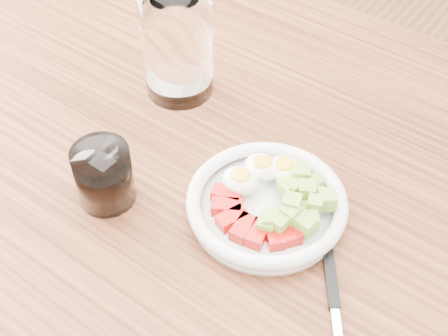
{
  "coord_description": "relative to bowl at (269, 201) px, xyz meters",
  "views": [
    {
      "loc": [
        0.29,
        -0.4,
        1.35
      ],
      "look_at": [
        -0.01,
        0.01,
        0.8
      ],
      "focal_mm": 50.0,
      "sensor_mm": 36.0,
      "label": 1
    }
  ],
  "objects": [
    {
      "name": "dining_table",
      "position": [
        -0.06,
        -0.01,
        -0.12
      ],
      "size": [
        1.5,
        0.9,
        0.77
      ],
      "color": "brown",
      "rests_on": "ground"
    },
    {
      "name": "fork",
      "position": [
        0.12,
        -0.05,
        -0.01
      ],
      "size": [
        0.12,
        0.16,
        0.01
      ],
      "color": "black",
      "rests_on": "dining_table"
    },
    {
      "name": "bowl",
      "position": [
        0.0,
        0.0,
        0.0
      ],
      "size": [
        0.19,
        0.19,
        0.05
      ],
      "color": "white",
      "rests_on": "dining_table"
    },
    {
      "name": "coffee_glass",
      "position": [
        -0.17,
        -0.1,
        0.02
      ],
      "size": [
        0.07,
        0.07,
        0.08
      ],
      "color": "white",
      "rests_on": "dining_table"
    },
    {
      "name": "water_glass",
      "position": [
        -0.23,
        0.11,
        0.07
      ],
      "size": [
        0.1,
        0.1,
        0.17
      ],
      "primitive_type": "cylinder",
      "color": "white",
      "rests_on": "dining_table"
    }
  ]
}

